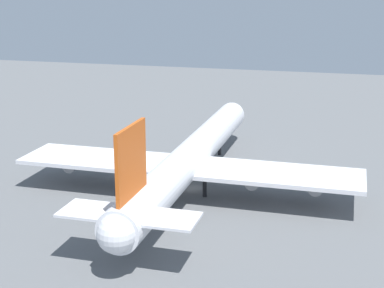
{
  "coord_description": "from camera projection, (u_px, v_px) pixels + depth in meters",
  "views": [
    {
      "loc": [
        -93.06,
        -26.14,
        35.22
      ],
      "look_at": [
        0.0,
        0.0,
        8.17
      ],
      "focal_mm": 54.12,
      "sensor_mm": 36.0,
      "label": 1
    }
  ],
  "objects": [
    {
      "name": "safety_cone_nose",
      "position": [
        221.0,
        139.0,
        133.43
      ],
      "size": [
        0.39,
        0.39,
        0.56
      ],
      "primitive_type": "cone",
      "color": "orange",
      "rests_on": "ground_plane"
    },
    {
      "name": "cargo_airplane",
      "position": [
        191.0,
        158.0,
        100.43
      ],
      "size": [
        72.7,
        58.66,
        18.15
      ],
      "color": "silver",
      "rests_on": "ground_plane"
    },
    {
      "name": "ground_plane",
      "position": [
        192.0,
        188.0,
        102.58
      ],
      "size": [
        290.79,
        290.79,
        0.0
      ],
      "primitive_type": "plane",
      "color": "slate"
    }
  ]
}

